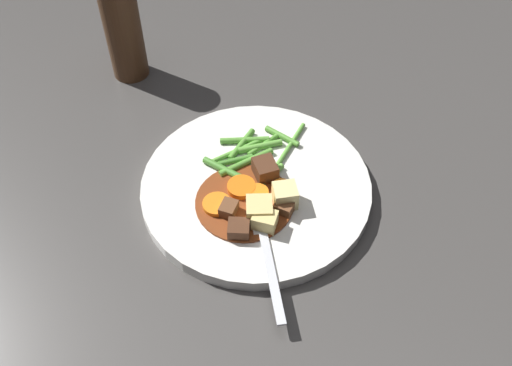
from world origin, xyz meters
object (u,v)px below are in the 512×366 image
Objects in this scene: dinner_plate at (256,187)px; carrot_slice_1 at (258,194)px; potato_chunk_2 at (285,196)px; meat_chunk_2 at (229,209)px; carrot_slice_0 at (241,188)px; potato_chunk_0 at (259,210)px; meat_chunk_1 at (265,170)px; meat_chunk_3 at (239,229)px; carrot_slice_2 at (217,205)px; meat_chunk_0 at (284,208)px; pepper_mill at (124,33)px; potato_chunk_1 at (265,221)px; fork at (266,250)px; carrot_slice_3 at (283,186)px.

dinner_plate is 10.61× the size of carrot_slice_1.
potato_chunk_2 is 1.25× the size of meat_chunk_2.
potato_chunk_0 reaches higher than carrot_slice_0.
potato_chunk_0 reaches higher than dinner_plate.
meat_chunk_1 is (-0.06, -0.02, 0.00)m from potato_chunk_0.
meat_chunk_1 reaches higher than meat_chunk_3.
dinner_plate is at bearing -170.64° from meat_chunk_3.
carrot_slice_2 is at bearing -61.12° from potato_chunk_2.
carrot_slice_0 is at bearing -99.28° from meat_chunk_0.
carrot_slice_2 is 1.62× the size of meat_chunk_0.
meat_chunk_1 is at bearing 154.04° from carrot_slice_2.
carrot_slice_1 is at bearing 7.67° from meat_chunk_1.
potato_chunk_0 is at bearing 98.75° from carrot_slice_2.
meat_chunk_0 is at bearing 126.74° from potato_chunk_0.
meat_chunk_0 is 0.15× the size of pepper_mill.
potato_chunk_1 is 0.37m from pepper_mill.
meat_chunk_2 reaches higher than fork.
pepper_mill reaches higher than fork.
potato_chunk_1 is 0.99× the size of potato_chunk_2.
carrot_slice_1 is at bearing 60.26° from pepper_mill.
potato_chunk_0 reaches higher than meat_chunk_0.
carrot_slice_3 is at bearing 169.11° from potato_chunk_0.
dinner_plate is at bearing 169.99° from meat_chunk_2.
potato_chunk_1 is 0.08m from meat_chunk_1.
fork is (0.03, 0.01, -0.01)m from potato_chunk_1.
meat_chunk_1 is at bearing -157.11° from potato_chunk_1.
carrot_slice_1 is at bearing -44.67° from carrot_slice_3.
dinner_plate is 0.04m from carrot_slice_3.
carrot_slice_1 is 0.99× the size of potato_chunk_1.
carrot_slice_3 is 0.18× the size of pepper_mill.
meat_chunk_0 is at bearing 59.75° from dinner_plate.
carrot_slice_3 is at bearing 71.18° from meat_chunk_1.
dinner_plate is 11.60× the size of meat_chunk_3.
carrot_slice_3 is at bearing -152.83° from potato_chunk_2.
potato_chunk_2 is at bearing -174.54° from fork.
carrot_slice_3 is 0.93× the size of potato_chunk_1.
meat_chunk_1 is 0.31m from pepper_mill.
meat_chunk_3 reaches higher than carrot_slice_3.
pepper_mill is at bearing -128.71° from carrot_slice_2.
carrot_slice_3 is 0.05m from potato_chunk_0.
meat_chunk_1 reaches higher than carrot_slice_3.
pepper_mill is at bearing -125.39° from fork.
carrot_slice_0 is at bearing -28.20° from meat_chunk_1.
carrot_slice_1 is at bearing 87.62° from carrot_slice_0.
carrot_slice_3 is 0.82× the size of meat_chunk_1.
dinner_plate is at bearing 62.43° from pepper_mill.
meat_chunk_3 is at bearing -102.95° from fork.
potato_chunk_1 is (0.00, 0.06, 0.01)m from carrot_slice_2.
dinner_plate is 9.38× the size of potato_chunk_0.
potato_chunk_0 is 1.10× the size of potato_chunk_2.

